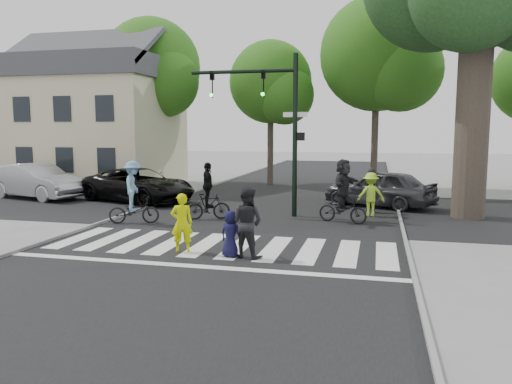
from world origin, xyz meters
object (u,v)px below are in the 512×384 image
traffic_signal (273,112)px  pedestrian_woman (182,223)px  cyclist_right (343,194)px  car_silver (36,181)px  cyclist_left (133,196)px  cyclist_mid (208,196)px  car_suv (139,185)px  pedestrian_child (231,234)px  pedestrian_adult (247,222)px  car_grey (379,188)px

traffic_signal → pedestrian_woman: 6.98m
traffic_signal → cyclist_right: (2.70, -0.83, -2.90)m
traffic_signal → pedestrian_woman: size_ratio=3.78×
cyclist_right → car_silver: 14.79m
cyclist_left → cyclist_mid: cyclist_left is taller
car_suv → car_silver: (-5.18, -0.20, 0.07)m
cyclist_mid → car_silver: bearing=161.2°
pedestrian_child → car_silver: bearing=-17.6°
pedestrian_adult → cyclist_right: (2.04, 5.43, 0.09)m
pedestrian_child → car_grey: bearing=-94.1°
pedestrian_child → cyclist_right: (2.46, 5.50, 0.40)m
car_suv → pedestrian_child: bearing=-121.0°
pedestrian_child → pedestrian_adult: bearing=-153.3°
pedestrian_child → car_grey: size_ratio=0.26×
pedestrian_adult → cyclist_mid: size_ratio=0.87×
pedestrian_woman → cyclist_left: (-3.19, 3.44, 0.15)m
pedestrian_child → cyclist_mid: 5.52m
cyclist_mid → pedestrian_child: bearing=-64.8°
car_silver → car_grey: (15.77, 1.29, -0.04)m
pedestrian_adult → car_silver: bearing=-17.4°
pedestrian_adult → cyclist_right: bearing=-94.6°
car_silver → pedestrian_woman: bearing=-112.2°
car_silver → cyclist_left: bearing=-107.0°
pedestrian_child → car_silver: 14.65m
pedestrian_woman → car_grey: (5.11, 9.40, -0.00)m
car_grey → cyclist_left: bearing=-30.7°
pedestrian_adult → cyclist_right: cyclist_right is taller
pedestrian_adult → pedestrian_child: bearing=25.8°
traffic_signal → pedestrian_child: bearing=-87.8°
pedestrian_woman → cyclist_mid: bearing=-102.5°
pedestrian_adult → car_suv: size_ratio=0.33×
pedestrian_child → cyclist_right: 6.04m
car_silver → pedestrian_child: bearing=-109.5°
cyclist_right → car_silver: (-14.52, 2.80, -0.17)m
car_suv → car_silver: 5.19m
cyclist_mid → car_suv: size_ratio=0.38×
pedestrian_child → cyclist_right: bearing=-97.1°
cyclist_left → cyclist_mid: (2.25, 1.35, -0.09)m
cyclist_right → cyclist_left: bearing=-165.2°
cyclist_left → cyclist_right: cyclist_right is taller
car_grey → car_silver: bearing=-61.7°
traffic_signal → cyclist_left: (-4.36, -2.69, -2.95)m
pedestrian_woman → pedestrian_child: pedestrian_woman is taller
pedestrian_woman → pedestrian_adult: size_ratio=0.87×
cyclist_mid → cyclist_right: 4.83m
traffic_signal → car_suv: 7.66m
pedestrian_adult → cyclist_left: cyclist_left is taller
cyclist_mid → car_grey: (6.05, 4.60, -0.07)m
traffic_signal → pedestrian_child: 7.14m
car_silver → car_grey: 15.82m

